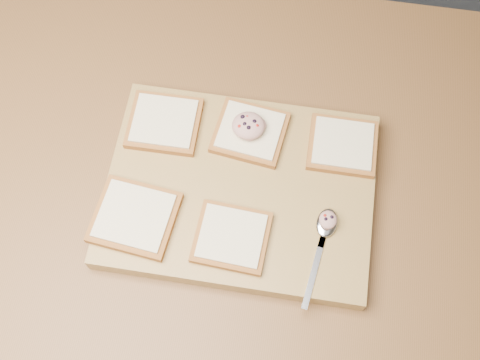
# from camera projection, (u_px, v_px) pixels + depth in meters

# --- Properties ---
(ground) EXTENTS (4.00, 4.00, 0.00)m
(ground) POSITION_uv_depth(u_px,v_px,m) (217.00, 284.00, 1.88)
(ground) COLOR #515459
(ground) RESTS_ON ground
(island_counter) EXTENTS (2.00, 0.80, 0.90)m
(island_counter) POSITION_uv_depth(u_px,v_px,m) (211.00, 238.00, 1.46)
(island_counter) COLOR slate
(island_counter) RESTS_ON ground
(cutting_board) EXTENTS (0.44, 0.34, 0.04)m
(cutting_board) POSITION_uv_depth(u_px,v_px,m) (240.00, 190.00, 1.01)
(cutting_board) COLOR #A07E44
(cutting_board) RESTS_ON island_counter
(bread_far_left) EXTENTS (0.12, 0.11, 0.02)m
(bread_far_left) POSITION_uv_depth(u_px,v_px,m) (164.00, 123.00, 1.03)
(bread_far_left) COLOR #995D27
(bread_far_left) RESTS_ON cutting_board
(bread_far_center) EXTENTS (0.13, 0.12, 0.02)m
(bread_far_center) POSITION_uv_depth(u_px,v_px,m) (250.00, 132.00, 1.03)
(bread_far_center) COLOR #995D27
(bread_far_center) RESTS_ON cutting_board
(bread_far_right) EXTENTS (0.11, 0.10, 0.02)m
(bread_far_right) POSITION_uv_depth(u_px,v_px,m) (343.00, 145.00, 1.02)
(bread_far_right) COLOR #995D27
(bread_far_right) RESTS_ON cutting_board
(bread_near_left) EXTENTS (0.14, 0.13, 0.02)m
(bread_near_left) POSITION_uv_depth(u_px,v_px,m) (135.00, 217.00, 0.96)
(bread_near_left) COLOR #995D27
(bread_near_left) RESTS_ON cutting_board
(bread_near_center) EXTENTS (0.12, 0.11, 0.02)m
(bread_near_center) POSITION_uv_depth(u_px,v_px,m) (232.00, 237.00, 0.95)
(bread_near_center) COLOR #995D27
(bread_near_center) RESTS_ON cutting_board
(tuna_salad_dollop) EXTENTS (0.06, 0.05, 0.03)m
(tuna_salad_dollop) POSITION_uv_depth(u_px,v_px,m) (248.00, 126.00, 1.01)
(tuna_salad_dollop) COLOR tan
(tuna_salad_dollop) RESTS_ON bread_far_center
(spoon) EXTENTS (0.05, 0.17, 0.01)m
(spoon) POSITION_uv_depth(u_px,v_px,m) (325.00, 230.00, 0.96)
(spoon) COLOR silver
(spoon) RESTS_ON cutting_board
(spoon_salad) EXTENTS (0.03, 0.03, 0.02)m
(spoon_salad) POSITION_uv_depth(u_px,v_px,m) (328.00, 220.00, 0.95)
(spoon_salad) COLOR tan
(spoon_salad) RESTS_ON spoon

